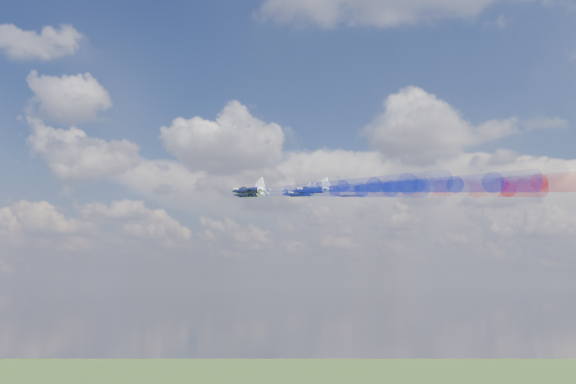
% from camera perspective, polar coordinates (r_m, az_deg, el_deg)
% --- Properties ---
extents(jet_lead, '(15.69, 14.50, 5.18)m').
position_cam_1_polar(jet_lead, '(172.05, -3.56, 0.01)').
color(jet_lead, black).
extents(trail_lead, '(45.11, 22.60, 8.23)m').
position_cam_1_polar(trail_lead, '(150.47, 3.41, 0.33)').
color(trail_lead, white).
extents(jet_inner_left, '(15.69, 14.50, 5.18)m').
position_cam_1_polar(jet_inner_left, '(159.85, -3.46, -0.22)').
color(jet_inner_left, black).
extents(trail_inner_left, '(45.11, 22.60, 8.23)m').
position_cam_1_polar(trail_inner_left, '(138.40, 4.14, 0.09)').
color(trail_inner_left, '#1928D5').
extents(jet_inner_right, '(15.69, 14.50, 5.18)m').
position_cam_1_polar(jet_inner_right, '(171.56, 0.98, -0.14)').
color(jet_inner_right, black).
extents(trail_inner_right, '(45.11, 22.60, 8.23)m').
position_cam_1_polar(trail_inner_right, '(151.71, 8.56, 0.16)').
color(trail_inner_right, red).
extents(jet_outer_left, '(15.69, 14.50, 5.18)m').
position_cam_1_polar(jet_outer_left, '(145.86, -3.49, 0.14)').
color(jet_outer_left, black).
extents(trail_outer_left, '(45.11, 22.60, 8.23)m').
position_cam_1_polar(trail_outer_left, '(124.55, 4.95, 0.55)').
color(trail_outer_left, '#1928D5').
extents(jet_center_third, '(15.69, 14.50, 5.18)m').
position_cam_1_polar(jet_center_third, '(158.12, 1.27, -0.17)').
color(jet_center_third, black).
extents(trail_center_third, '(45.11, 22.60, 8.23)m').
position_cam_1_polar(trail_center_third, '(138.51, 9.62, 0.15)').
color(trail_center_third, white).
extents(jet_outer_right, '(15.69, 14.50, 5.18)m').
position_cam_1_polar(jet_outer_right, '(170.24, 5.79, -0.19)').
color(jet_outer_right, black).
extents(trail_outer_right, '(45.11, 22.60, 8.23)m').
position_cam_1_polar(trail_outer_right, '(152.37, 13.98, 0.10)').
color(trail_outer_right, red).
extents(jet_rear_left, '(15.69, 14.50, 5.18)m').
position_cam_1_polar(jet_rear_left, '(143.33, 2.19, 0.15)').
color(jet_rear_left, black).
extents(trail_rear_left, '(45.11, 22.60, 8.23)m').
position_cam_1_polar(trail_rear_left, '(124.27, 11.65, 0.56)').
color(trail_rear_left, '#1928D5').
extents(jet_rear_right, '(15.69, 14.50, 5.18)m').
position_cam_1_polar(jet_rear_right, '(155.96, 6.63, 0.15)').
color(jet_rear_right, black).
extents(trail_rear_right, '(45.11, 22.60, 8.23)m').
position_cam_1_polar(trail_rear_right, '(138.62, 15.76, 0.52)').
color(trail_rear_right, red).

